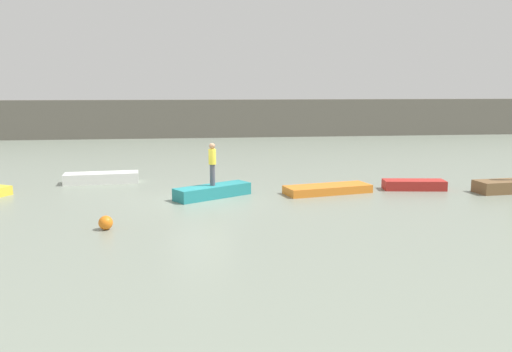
{
  "coord_description": "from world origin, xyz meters",
  "views": [
    {
      "loc": [
        -0.43,
        -21.52,
        4.68
      ],
      "look_at": [
        2.49,
        1.15,
        0.79
      ],
      "focal_mm": 36.71,
      "sensor_mm": 36.0,
      "label": 1
    }
  ],
  "objects_px": {
    "rowboat_red": "(414,185)",
    "mooring_buoy": "(106,223)",
    "rowboat_teal": "(213,191)",
    "person_yellow_shirt": "(212,162)",
    "rowboat_orange": "(328,189)",
    "rowboat_white": "(102,178)"
  },
  "relations": [
    {
      "from": "rowboat_orange",
      "to": "mooring_buoy",
      "type": "xyz_separation_m",
      "value": [
        -8.92,
        -4.99,
        0.06
      ]
    },
    {
      "from": "rowboat_teal",
      "to": "rowboat_orange",
      "type": "xyz_separation_m",
      "value": [
        5.14,
        0.26,
        -0.08
      ]
    },
    {
      "from": "rowboat_white",
      "to": "person_yellow_shirt",
      "type": "xyz_separation_m",
      "value": [
        5.29,
        -4.14,
        1.3
      ]
    },
    {
      "from": "rowboat_teal",
      "to": "mooring_buoy",
      "type": "relative_size",
      "value": 7.26
    },
    {
      "from": "rowboat_white",
      "to": "person_yellow_shirt",
      "type": "distance_m",
      "value": 6.84
    },
    {
      "from": "rowboat_white",
      "to": "rowboat_red",
      "type": "distance_m",
      "value": 15.05
    },
    {
      "from": "rowboat_orange",
      "to": "mooring_buoy",
      "type": "distance_m",
      "value": 10.22
    },
    {
      "from": "rowboat_white",
      "to": "rowboat_teal",
      "type": "bearing_deg",
      "value": -43.34
    },
    {
      "from": "rowboat_red",
      "to": "person_yellow_shirt",
      "type": "distance_m",
      "value": 9.43
    },
    {
      "from": "rowboat_white",
      "to": "mooring_buoy",
      "type": "xyz_separation_m",
      "value": [
        1.52,
        -8.87,
        -0.02
      ]
    },
    {
      "from": "rowboat_orange",
      "to": "rowboat_red",
      "type": "height_order",
      "value": "rowboat_red"
    },
    {
      "from": "rowboat_white",
      "to": "person_yellow_shirt",
      "type": "relative_size",
      "value": 1.94
    },
    {
      "from": "rowboat_teal",
      "to": "mooring_buoy",
      "type": "height_order",
      "value": "rowboat_teal"
    },
    {
      "from": "rowboat_white",
      "to": "rowboat_red",
      "type": "relative_size",
      "value": 1.27
    },
    {
      "from": "rowboat_red",
      "to": "mooring_buoy",
      "type": "distance_m",
      "value": 14.11
    },
    {
      "from": "rowboat_white",
      "to": "rowboat_orange",
      "type": "xyz_separation_m",
      "value": [
        10.43,
        -3.88,
        -0.08
      ]
    },
    {
      "from": "rowboat_teal",
      "to": "person_yellow_shirt",
      "type": "xyz_separation_m",
      "value": [
        -0.0,
        0.0,
        1.29
      ]
    },
    {
      "from": "rowboat_teal",
      "to": "rowboat_white",
      "type": "bearing_deg",
      "value": 110.75
    },
    {
      "from": "rowboat_orange",
      "to": "person_yellow_shirt",
      "type": "xyz_separation_m",
      "value": [
        -5.14,
        -0.26,
        1.37
      ]
    },
    {
      "from": "rowboat_red",
      "to": "mooring_buoy",
      "type": "relative_size",
      "value": 5.89
    },
    {
      "from": "rowboat_white",
      "to": "rowboat_teal",
      "type": "relative_size",
      "value": 1.03
    },
    {
      "from": "rowboat_teal",
      "to": "mooring_buoy",
      "type": "xyz_separation_m",
      "value": [
        -3.77,
        -4.73,
        -0.02
      ]
    }
  ]
}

